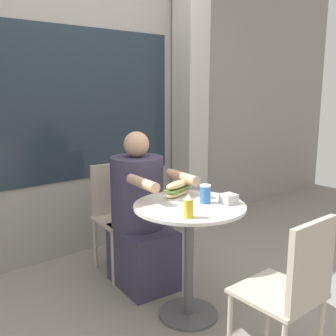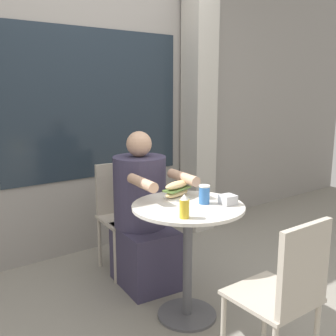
{
  "view_description": "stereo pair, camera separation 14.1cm",
  "coord_description": "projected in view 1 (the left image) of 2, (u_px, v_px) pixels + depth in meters",
  "views": [
    {
      "loc": [
        -1.61,
        -1.72,
        1.47
      ],
      "look_at": [
        0.0,
        0.21,
        0.96
      ],
      "focal_mm": 42.0,
      "sensor_mm": 36.0,
      "label": 1
    },
    {
      "loc": [
        -1.5,
        -1.81,
        1.47
      ],
      "look_at": [
        0.0,
        0.21,
        0.96
      ],
      "focal_mm": 42.0,
      "sensor_mm": 36.0,
      "label": 2
    }
  ],
  "objects": [
    {
      "name": "drink_cup",
      "position": [
        205.0,
        194.0,
        2.47
      ],
      "size": [
        0.07,
        0.07,
        0.12
      ],
      "color": "#336BB7",
      "rests_on": "cafe_table"
    },
    {
      "name": "ground_plane",
      "position": [
        188.0,
        315.0,
        2.6
      ],
      "size": [
        8.0,
        8.0,
        0.0
      ],
      "primitive_type": "plane",
      "color": "gray"
    },
    {
      "name": "sandwich_on_plate",
      "position": [
        177.0,
        190.0,
        2.6
      ],
      "size": [
        0.24,
        0.18,
        0.11
      ],
      "rotation": [
        0.0,
        0.0,
        0.28
      ],
      "color": "white",
      "rests_on": "cafe_table"
    },
    {
      "name": "seated_diner",
      "position": [
        140.0,
        221.0,
        2.93
      ],
      "size": [
        0.45,
        0.72,
        1.17
      ],
      "rotation": [
        0.0,
        0.0,
        3.04
      ],
      "color": "#38334C",
      "rests_on": "ground_plane"
    },
    {
      "name": "storefront_wall",
      "position": [
        77.0,
        97.0,
        3.4
      ],
      "size": [
        8.0,
        0.09,
        2.8
      ],
      "color": "gray",
      "rests_on": "ground_plane"
    },
    {
      "name": "lattice_pillar",
      "position": [
        190.0,
        115.0,
        4.03
      ],
      "size": [
        0.27,
        0.27,
        2.4
      ],
      "color": "#B2ADA3",
      "rests_on": "ground_plane"
    },
    {
      "name": "empty_chair_across",
      "position": [
        294.0,
        285.0,
        1.92
      ],
      "size": [
        0.38,
        0.38,
        0.87
      ],
      "rotation": [
        0.0,
        0.0,
        -0.01
      ],
      "color": "#ADA393",
      "rests_on": "ground_plane"
    },
    {
      "name": "cafe_table",
      "position": [
        189.0,
        236.0,
        2.49
      ],
      "size": [
        0.7,
        0.7,
        0.76
      ],
      "color": "beige",
      "rests_on": "ground_plane"
    },
    {
      "name": "napkin_box",
      "position": [
        229.0,
        199.0,
        2.47
      ],
      "size": [
        0.1,
        0.1,
        0.06
      ],
      "rotation": [
        0.0,
        0.0,
        -0.13
      ],
      "color": "silver",
      "rests_on": "cafe_table"
    },
    {
      "name": "condiment_bottle",
      "position": [
        189.0,
        206.0,
        2.18
      ],
      "size": [
        0.05,
        0.05,
        0.14
      ],
      "color": "gold",
      "rests_on": "cafe_table"
    },
    {
      "name": "diner_chair",
      "position": [
        116.0,
        207.0,
        3.2
      ],
      "size": [
        0.42,
        0.42,
        0.87
      ],
      "rotation": [
        0.0,
        0.0,
        3.04
      ],
      "color": "#ADA393",
      "rests_on": "ground_plane"
    }
  ]
}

